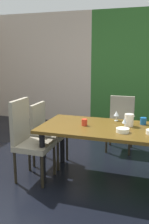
# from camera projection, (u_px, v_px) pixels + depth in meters

# --- Properties ---
(ground_plane) EXTENTS (5.93, 5.96, 0.02)m
(ground_plane) POSITION_uv_depth(u_px,v_px,m) (44.00, 179.00, 3.34)
(ground_plane) COLOR black
(back_panel_interior) EXTENTS (2.86, 0.10, 2.59)m
(back_panel_interior) POSITION_uv_depth(u_px,v_px,m) (36.00, 68.00, 6.24)
(back_panel_interior) COLOR beige
(back_panel_interior) RESTS_ON ground_plane
(dining_table) EXTENTS (1.63, 0.89, 0.73)m
(dining_table) POSITION_uv_depth(u_px,v_px,m) (105.00, 133.00, 3.17)
(dining_table) COLOR #563C14
(dining_table) RESTS_ON ground_plane
(chair_head_far) EXTENTS (0.44, 0.45, 0.92)m
(chair_head_far) POSITION_uv_depth(u_px,v_px,m) (121.00, 120.00, 4.30)
(chair_head_far) COLOR gray
(chair_head_far) RESTS_ON ground_plane
(chair_left_near) EXTENTS (0.45, 0.44, 1.06)m
(chair_left_near) POSITION_uv_depth(u_px,v_px,m) (28.00, 137.00, 3.23)
(chair_left_near) COLOR gray
(chair_left_near) RESTS_ON ground_plane
(chair_left_far) EXTENTS (0.45, 0.44, 0.92)m
(chair_left_far) POSITION_uv_depth(u_px,v_px,m) (46.00, 130.00, 3.72)
(chair_left_far) COLOR gray
(chair_left_far) RESTS_ON ground_plane
(wine_glass_corner) EXTENTS (0.07, 0.07, 0.13)m
(wine_glass_corner) POSITION_uv_depth(u_px,v_px,m) (116.00, 114.00, 3.42)
(wine_glass_corner) COLOR silver
(wine_glass_corner) RESTS_ON dining_table
(wine_glass_front) EXTENTS (0.06, 0.06, 0.14)m
(wine_glass_front) POSITION_uv_depth(u_px,v_px,m) (124.00, 121.00, 3.04)
(wine_glass_front) COLOR silver
(wine_glass_front) RESTS_ON dining_table
(serving_bowl_east) EXTENTS (0.15, 0.15, 0.05)m
(serving_bowl_east) POSITION_uv_depth(u_px,v_px,m) (123.00, 130.00, 2.91)
(serving_bowl_east) COLOR white
(serving_bowl_east) RESTS_ON dining_table
(cup_west) EXTENTS (0.07, 0.07, 0.09)m
(cup_west) POSITION_uv_depth(u_px,v_px,m) (84.00, 122.00, 3.19)
(cup_west) COLOR red
(cup_west) RESTS_ON dining_table
(cup_rear) EXTENTS (0.08, 0.08, 0.09)m
(cup_rear) POSITION_uv_depth(u_px,v_px,m) (143.00, 121.00, 3.24)
(cup_rear) COLOR #165393
(cup_rear) RESTS_ON dining_table
(pitcher_north) EXTENTS (0.13, 0.11, 0.16)m
(pitcher_north) POSITION_uv_depth(u_px,v_px,m) (129.00, 120.00, 3.17)
(pitcher_north) COLOR white
(pitcher_north) RESTS_ON dining_table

